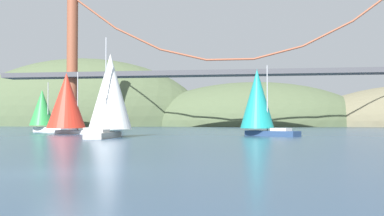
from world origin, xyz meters
TOP-DOWN VIEW (x-y plane):
  - ground_plane at (0.00, 0.00)m, footprint 360.00×360.00m
  - headland_left at (-55.00, 135.00)m, footprint 88.81×44.00m
  - headland_center at (5.00, 135.00)m, footprint 75.18×44.00m
  - suspension_bridge at (0.00, 95.00)m, footprint 117.28×6.00m
  - sailboat_green_sail at (-28.66, 55.16)m, footprint 7.75×5.23m
  - sailboat_teal_sail at (7.07, 42.42)m, footprint 8.34×7.03m
  - sailboat_scarlet_sail at (-20.24, 45.75)m, footprint 9.26×6.11m
  - sailboat_white_mainsail at (-10.13, 34.88)m, footprint 5.28×9.31m

SIDE VIEW (x-z plane):
  - ground_plane at x=0.00m, z-range 0.00..0.00m
  - headland_left at x=-55.00m, z-range -23.35..23.35m
  - headland_center at x=5.00m, z-range -14.41..14.41m
  - sailboat_green_sail at x=-28.66m, z-range -0.36..7.90m
  - sailboat_teal_sail at x=7.07m, z-range 0.01..8.93m
  - sailboat_scarlet_sail at x=-20.24m, z-range 0.19..9.13m
  - sailboat_white_mainsail at x=-10.13m, z-range -0.58..10.87m
  - suspension_bridge at x=0.00m, z-range -2.11..32.00m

